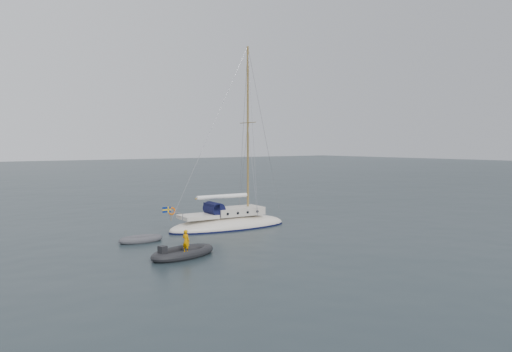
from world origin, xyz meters
TOP-DOWN VIEW (x-y plane):
  - ground at (0.00, 0.00)m, footprint 300.00×300.00m
  - sailboat at (-0.73, 2.61)m, footprint 9.25×2.77m
  - dinghy at (-7.59, 1.65)m, footprint 2.70×1.22m
  - rib at (-7.40, -3.27)m, footprint 3.97×1.80m

SIDE VIEW (x-z plane):
  - ground at x=0.00m, z-range 0.00..0.00m
  - dinghy at x=-7.59m, z-range -0.02..0.36m
  - rib at x=-7.40m, z-range -0.47..0.93m
  - sailboat at x=-0.73m, z-range -5.59..7.58m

